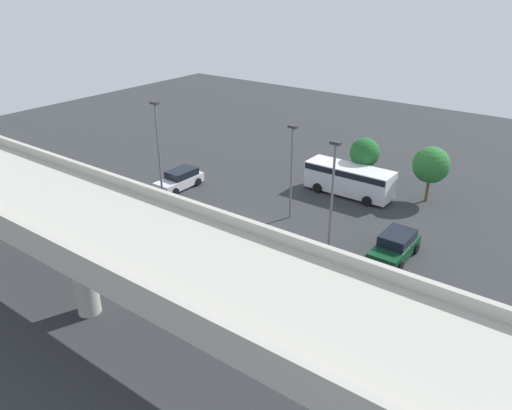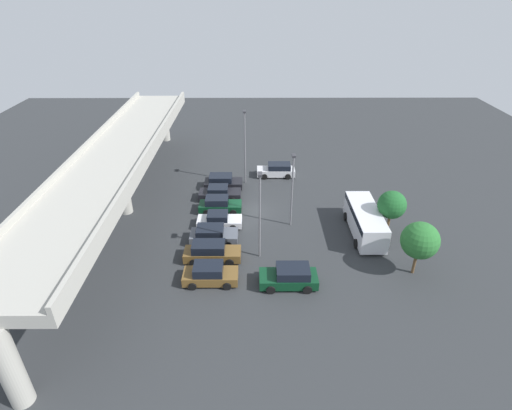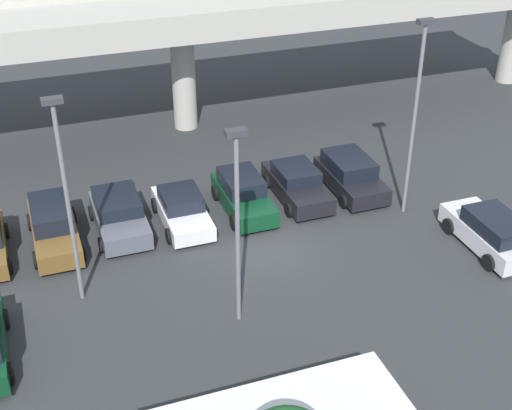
{
  "view_description": "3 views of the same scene",
  "coord_description": "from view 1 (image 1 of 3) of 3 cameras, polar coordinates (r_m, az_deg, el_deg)",
  "views": [
    {
      "loc": [
        -21.29,
        26.0,
        17.36
      ],
      "look_at": [
        -1.25,
        -0.96,
        1.75
      ],
      "focal_mm": 35.0,
      "sensor_mm": 36.0,
      "label": 1
    },
    {
      "loc": [
        -35.79,
        -0.17,
        21.13
      ],
      "look_at": [
        -2.14,
        -0.33,
        2.01
      ],
      "focal_mm": 28.0,
      "sensor_mm": 36.0,
      "label": 2
    },
    {
      "loc": [
        -8.67,
        -22.74,
        16.51
      ],
      "look_at": [
        -0.48,
        0.14,
        2.17
      ],
      "focal_mm": 50.0,
      "sensor_mm": 36.0,
      "label": 3
    }
  ],
  "objects": [
    {
      "name": "ground_plane",
      "position": [
        37.83,
        -2.4,
        -2.42
      ],
      "size": [
        91.42,
        91.42,
        0.0
      ],
      "primitive_type": "plane",
      "color": "#2D3033"
    },
    {
      "name": "highway_overpass",
      "position": [
        27.4,
        -20.07,
        -1.42
      ],
      "size": [
        43.95,
        6.66,
        7.18
      ],
      "color": "#ADAAA0",
      "rests_on": "ground_plane"
    },
    {
      "name": "parked_car_0",
      "position": [
        34.76,
        15.62,
        -4.52
      ],
      "size": [
        2.26,
        4.56,
        1.69
      ],
      "rotation": [
        0.0,
        0.0,
        1.57
      ],
      "color": "#0C381E",
      "rests_on": "ground_plane"
    },
    {
      "name": "parked_car_1",
      "position": [
        30.84,
        5.39,
        -7.63
      ],
      "size": [
        2.02,
        4.85,
        1.72
      ],
      "rotation": [
        0.0,
        0.0,
        -1.57
      ],
      "color": "brown",
      "rests_on": "ground_plane"
    },
    {
      "name": "parked_car_2",
      "position": [
        32.07,
        1.14,
        -6.28
      ],
      "size": [
        2.24,
        4.33,
        1.55
      ],
      "rotation": [
        0.0,
        0.0,
        -1.57
      ],
      "color": "#515660",
      "rests_on": "ground_plane"
    },
    {
      "name": "parked_car_3",
      "position": [
        33.74,
        -2.22,
        -4.73
      ],
      "size": [
        2.06,
        4.33,
        1.46
      ],
      "rotation": [
        0.0,
        0.0,
        -1.57
      ],
      "color": "silver",
      "rests_on": "ground_plane"
    },
    {
      "name": "parked_car_4",
      "position": [
        35.23,
        -6.05,
        -3.31
      ],
      "size": [
        2.03,
        4.37,
        1.65
      ],
      "rotation": [
        0.0,
        0.0,
        -1.57
      ],
      "color": "#0C381E",
      "rests_on": "ground_plane"
    },
    {
      "name": "parked_car_5",
      "position": [
        36.82,
        -9.33,
        -2.31
      ],
      "size": [
        2.14,
        4.53,
        1.52
      ],
      "rotation": [
        0.0,
        0.0,
        -1.57
      ],
      "color": "black",
      "rests_on": "ground_plane"
    },
    {
      "name": "parked_car_6",
      "position": [
        38.67,
        -11.94,
        -1.04
      ],
      "size": [
        2.22,
        4.32,
        1.63
      ],
      "rotation": [
        0.0,
        0.0,
        -1.57
      ],
      "color": "black",
      "rests_on": "ground_plane"
    },
    {
      "name": "parked_car_7",
      "position": [
        44.8,
        -8.69,
        2.91
      ],
      "size": [
        2.11,
        4.59,
        1.63
      ],
      "rotation": [
        0.0,
        0.0,
        1.57
      ],
      "color": "silver",
      "rests_on": "ground_plane"
    },
    {
      "name": "parked_car_8",
      "position": [
        29.88,
        10.29,
        -9.26
      ],
      "size": [
        2.1,
        4.35,
        1.65
      ],
      "rotation": [
        0.0,
        0.0,
        -1.57
      ],
      "color": "brown",
      "rests_on": "ground_plane"
    },
    {
      "name": "shuttle_bus",
      "position": [
        43.4,
        10.61,
        3.07
      ],
      "size": [
        7.56,
        2.73,
        2.53
      ],
      "rotation": [
        0.0,
        0.0,
        3.14
      ],
      "color": "silver",
      "rests_on": "ground_plane"
    },
    {
      "name": "lamp_post_near_aisle",
      "position": [
        32.49,
        8.72,
        1.64
      ],
      "size": [
        0.7,
        0.35,
        7.97
      ],
      "color": "slate",
      "rests_on": "ground_plane"
    },
    {
      "name": "lamp_post_mid_lot",
      "position": [
        37.48,
        4.09,
        4.61
      ],
      "size": [
        0.7,
        0.35,
        7.42
      ],
      "color": "slate",
      "rests_on": "ground_plane"
    },
    {
      "name": "lamp_post_by_overpass",
      "position": [
        39.66,
        -11.09,
        6.37
      ],
      "size": [
        0.7,
        0.35,
        8.7
      ],
      "color": "slate",
      "rests_on": "ground_plane"
    },
    {
      "name": "tree_front_left",
      "position": [
        43.21,
        19.39,
        4.34
      ],
      "size": [
        3.0,
        3.0,
        4.71
      ],
      "color": "brown",
      "rests_on": "ground_plane"
    },
    {
      "name": "tree_front_centre",
      "position": [
        44.56,
        12.32,
        5.84
      ],
      "size": [
        2.6,
        2.6,
        4.53
      ],
      "color": "brown",
      "rests_on": "ground_plane"
    }
  ]
}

